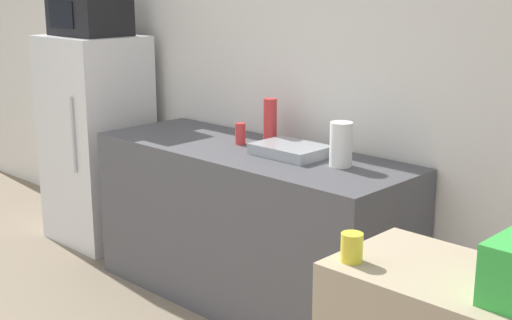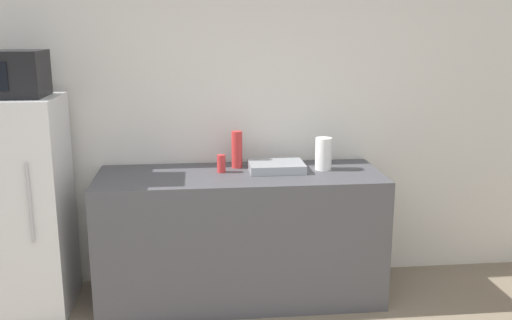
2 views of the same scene
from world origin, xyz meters
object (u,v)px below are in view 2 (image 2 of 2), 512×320
(bottle_short, at_px, (221,164))
(paper_towel_roll, at_px, (323,154))
(refrigerator, at_px, (15,206))
(microwave, at_px, (2,74))
(bottle_tall, at_px, (237,149))

(bottle_short, distance_m, paper_towel_roll, 0.73)
(refrigerator, relative_size, paper_towel_roll, 6.42)
(bottle_short, bearing_deg, refrigerator, -177.35)
(microwave, relative_size, bottle_tall, 1.97)
(microwave, height_order, paper_towel_roll, microwave)
(refrigerator, distance_m, microwave, 0.89)
(bottle_short, bearing_deg, bottle_tall, 46.10)
(microwave, distance_m, bottle_short, 1.54)
(refrigerator, distance_m, paper_towel_roll, 2.15)
(microwave, height_order, bottle_tall, microwave)
(bottle_tall, bearing_deg, refrigerator, -172.87)
(refrigerator, xyz_separation_m, microwave, (-0.00, -0.00, 0.89))
(refrigerator, height_order, microwave, microwave)
(microwave, bearing_deg, bottle_tall, 7.17)
(paper_towel_roll, bearing_deg, refrigerator, -178.21)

